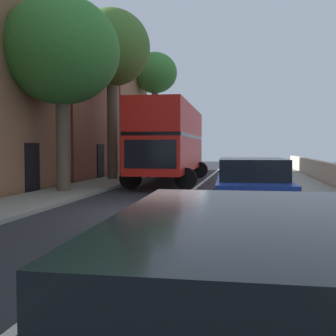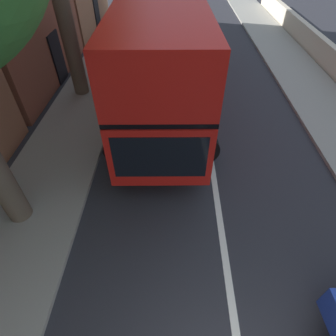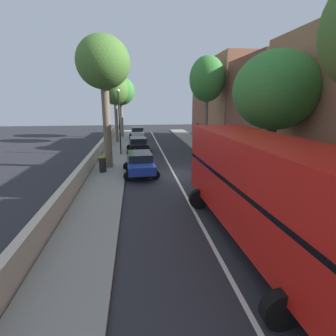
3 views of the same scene
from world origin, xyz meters
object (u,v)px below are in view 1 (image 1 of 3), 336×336
(parked_car_black_right_0, at_px, (265,317))
(street_tree_left_4, at_px, (155,75))
(double_decker_bus, at_px, (170,139))
(parked_car_blue_right_2, at_px, (252,184))
(street_tree_left_6, at_px, (62,52))
(street_tree_left_0, at_px, (112,50))
(parked_car_green_left_1, at_px, (185,159))

(parked_car_black_right_0, height_order, street_tree_left_4, street_tree_left_4)
(double_decker_bus, xyz_separation_m, street_tree_left_4, (-3.56, 11.67, 5.57))
(parked_car_black_right_0, xyz_separation_m, street_tree_left_4, (-7.76, 30.59, 7.02))
(parked_car_blue_right_2, xyz_separation_m, street_tree_left_6, (-7.62, 4.41, 4.89))
(parked_car_black_right_0, bearing_deg, double_decker_bus, 102.52)
(double_decker_bus, height_order, parked_car_black_right_0, double_decker_bus)
(parked_car_black_right_0, height_order, street_tree_left_0, street_tree_left_0)
(parked_car_blue_right_2, bearing_deg, parked_car_green_left_1, 103.61)
(parked_car_blue_right_2, bearing_deg, street_tree_left_0, 125.17)
(parked_car_black_right_0, height_order, parked_car_blue_right_2, parked_car_blue_right_2)
(parked_car_black_right_0, height_order, street_tree_left_6, street_tree_left_6)
(street_tree_left_0, bearing_deg, parked_car_blue_right_2, -54.83)
(parked_car_green_left_1, height_order, parked_car_blue_right_2, parked_car_green_left_1)
(parked_car_black_right_0, relative_size, parked_car_green_left_1, 0.96)
(parked_car_blue_right_2, height_order, street_tree_left_0, street_tree_left_0)
(parked_car_green_left_1, bearing_deg, parked_car_blue_right_2, -76.39)
(parked_car_green_left_1, height_order, street_tree_left_4, street_tree_left_4)
(parked_car_blue_right_2, relative_size, street_tree_left_6, 0.58)
(street_tree_left_6, bearing_deg, parked_car_green_left_1, 80.86)
(parked_car_black_right_0, xyz_separation_m, parked_car_green_left_1, (-5.00, 29.32, 0.07))
(street_tree_left_4, bearing_deg, street_tree_left_6, -89.52)
(parked_car_black_right_0, bearing_deg, street_tree_left_4, 104.24)
(street_tree_left_4, bearing_deg, street_tree_left_0, -89.84)
(parked_car_green_left_1, relative_size, street_tree_left_0, 0.47)
(street_tree_left_6, bearing_deg, double_decker_bus, 59.77)
(parked_car_green_left_1, bearing_deg, street_tree_left_4, 155.29)
(double_decker_bus, bearing_deg, street_tree_left_0, 168.63)
(street_tree_left_0, bearing_deg, parked_car_black_right_0, -68.51)
(parked_car_blue_right_2, bearing_deg, parked_car_black_right_0, -90.01)
(street_tree_left_0, bearing_deg, double_decker_bus, -11.37)
(street_tree_left_4, height_order, street_tree_left_6, street_tree_left_4)
(double_decker_bus, xyz_separation_m, street_tree_left_0, (-3.53, 0.71, 5.09))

